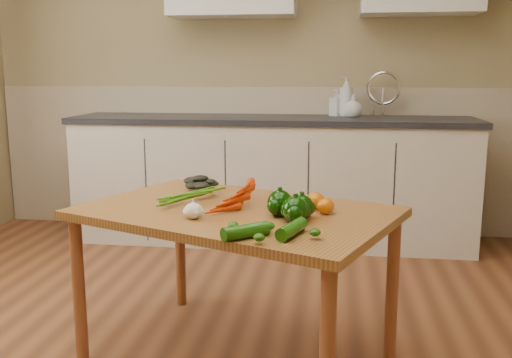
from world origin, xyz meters
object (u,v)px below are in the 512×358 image
at_px(pepper_c, 295,210).
at_px(tomato_b, 315,201).
at_px(soap_bottle_c, 353,106).
at_px(garlic_bulb, 193,211).
at_px(pepper_a, 280,203).
at_px(leafy_greens, 201,181).
at_px(table, 236,226).
at_px(zucchini_b, 246,231).
at_px(soap_bottle_a, 346,96).
at_px(tomato_a, 288,202).
at_px(zucchini_a, 292,229).
at_px(soap_bottle_b, 337,103).
at_px(pepper_b, 302,207).
at_px(tomato_c, 325,206).
at_px(carrot_bunch, 221,199).

distance_m(pepper_c, tomato_b, 0.23).
height_order(soap_bottle_c, garlic_bulb, soap_bottle_c).
bearing_deg(pepper_a, leafy_greens, 134.03).
height_order(table, pepper_a, pepper_a).
bearing_deg(garlic_bulb, tomato_b, 25.36).
height_order(soap_bottle_c, zucchini_b, soap_bottle_c).
distance_m(soap_bottle_a, tomato_a, 1.93).
distance_m(table, soap_bottle_c, 1.95).
bearing_deg(tomato_b, tomato_a, -174.36).
relative_size(table, soap_bottle_a, 5.08).
relative_size(soap_bottle_c, zucchini_a, 0.92).
bearing_deg(soap_bottle_b, pepper_b, 45.33).
xyz_separation_m(table, leafy_greens, (-0.22, 0.34, 0.12)).
bearing_deg(tomato_a, soap_bottle_a, 82.27).
relative_size(table, tomato_c, 20.99).
bearing_deg(table, tomato_a, 31.08).
xyz_separation_m(soap_bottle_b, pepper_b, (-0.13, -2.05, -0.29)).
relative_size(soap_bottle_c, zucchini_b, 0.92).
bearing_deg(tomato_a, pepper_b, -67.56).
xyz_separation_m(carrot_bunch, pepper_a, (0.26, -0.13, 0.02)).
relative_size(leafy_greens, tomato_c, 2.56).
bearing_deg(pepper_a, soap_bottle_a, 82.09).
distance_m(soap_bottle_b, pepper_a, 2.05).
height_order(table, garlic_bulb, garlic_bulb).
bearing_deg(tomato_b, zucchini_a, -99.37).
distance_m(table, pepper_b, 0.33).
relative_size(garlic_bulb, pepper_c, 0.74).
distance_m(soap_bottle_a, zucchini_a, 2.31).
bearing_deg(pepper_a, zucchini_b, -105.17).
relative_size(table, soap_bottle_c, 9.13).
xyz_separation_m(table, tomato_a, (0.21, 0.03, 0.10)).
height_order(soap_bottle_a, tomato_c, soap_bottle_a).
bearing_deg(tomato_b, carrot_bunch, -179.90).
xyz_separation_m(soap_bottle_b, zucchini_a, (-0.15, -2.29, -0.31)).
bearing_deg(soap_bottle_b, carrot_bunch, 34.82).
bearing_deg(soap_bottle_c, tomato_b, -37.46).
relative_size(soap_bottle_c, tomato_b, 2.08).
height_order(carrot_bunch, pepper_a, pepper_a).
relative_size(table, tomato_b, 18.96).
height_order(pepper_a, zucchini_b, pepper_a).
distance_m(tomato_c, zucchini_a, 0.35).
bearing_deg(carrot_bunch, tomato_b, 22.60).
height_order(soap_bottle_a, pepper_b, soap_bottle_a).
distance_m(soap_bottle_c, zucchini_b, 2.30).
bearing_deg(zucchini_b, leafy_greens, 113.78).
distance_m(carrot_bunch, zucchini_b, 0.48).
distance_m(pepper_b, tomato_b, 0.17).
bearing_deg(soap_bottle_b, tomato_b, 46.42).
height_order(tomato_b, zucchini_b, tomato_b).
relative_size(soap_bottle_c, carrot_bunch, 0.69).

